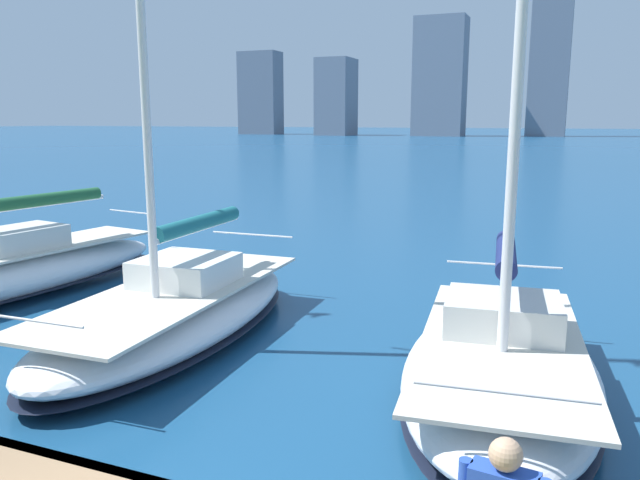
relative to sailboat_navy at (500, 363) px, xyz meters
The scene contains 4 objects.
city_skyline 155.43m from the sailboat_navy, 92.06° to the right, with size 173.35×19.22×50.03m.
sailboat_navy is the anchor object (origin of this frame).
sailboat_teal 6.39m from the sailboat_navy, ahead, with size 3.19×8.02×12.89m.
sailboat_forest 11.98m from the sailboat_navy, ahead, with size 3.62×9.55×11.72m.
Camera 1 is at (-4.00, 3.58, 4.37)m, focal length 35.00 mm.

